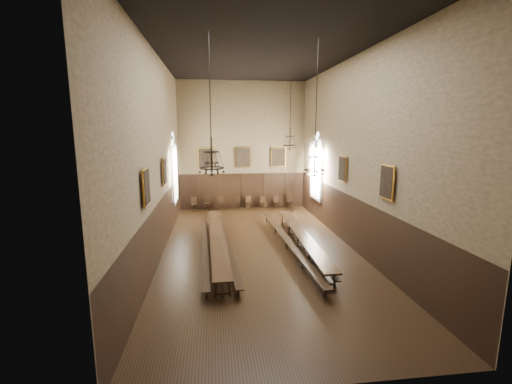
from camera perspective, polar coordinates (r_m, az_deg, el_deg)
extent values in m
cube|color=black|center=(16.60, 0.47, -9.55)|extent=(9.00, 18.00, 0.02)
cube|color=black|center=(15.97, 0.52, 22.53)|extent=(9.00, 18.00, 0.02)
cube|color=#92795A|center=(24.60, -2.29, 7.67)|extent=(9.00, 0.02, 9.00)
cube|color=#92795A|center=(6.88, 10.41, 0.71)|extent=(9.00, 0.02, 9.00)
cube|color=#92795A|center=(15.71, -16.13, 5.79)|extent=(0.02, 18.00, 9.00)
cube|color=#92795A|center=(16.85, 15.97, 6.08)|extent=(0.02, 18.00, 9.00)
cube|color=black|center=(16.14, -6.49, -7.38)|extent=(0.97, 9.95, 0.07)
cube|color=black|center=(16.63, 7.70, -7.05)|extent=(0.86, 9.29, 0.06)
cube|color=black|center=(16.14, -8.61, -8.68)|extent=(0.67, 9.63, 0.05)
cube|color=black|center=(16.25, -4.93, -8.44)|extent=(0.80, 9.83, 0.05)
cube|color=black|center=(16.60, 5.19, -7.89)|extent=(0.80, 10.77, 0.05)
cube|color=black|center=(16.85, 8.87, -7.92)|extent=(0.83, 9.21, 0.05)
cube|color=black|center=(24.52, -10.21, -2.06)|extent=(0.53, 0.53, 0.05)
cube|color=black|center=(24.65, -10.20, -1.40)|extent=(0.41, 0.18, 0.50)
cube|color=black|center=(24.62, -8.10, -1.88)|extent=(0.44, 0.44, 0.05)
cube|color=black|center=(24.75, -8.10, -1.20)|extent=(0.44, 0.04, 0.53)
cube|color=black|center=(24.56, -5.82, -1.92)|extent=(0.50, 0.50, 0.05)
cube|color=black|center=(24.69, -5.84, -1.26)|extent=(0.42, 0.13, 0.50)
cube|color=black|center=(24.59, -3.18, -1.96)|extent=(0.49, 0.49, 0.05)
cube|color=black|center=(24.70, -3.21, -1.36)|extent=(0.38, 0.16, 0.46)
cube|color=black|center=(24.62, -1.15, -1.85)|extent=(0.53, 0.53, 0.05)
cube|color=black|center=(24.74, -1.19, -1.21)|extent=(0.40, 0.17, 0.49)
cube|color=black|center=(24.81, 1.19, -1.83)|extent=(0.45, 0.45, 0.05)
cube|color=black|center=(24.92, 1.13, -1.24)|extent=(0.38, 0.11, 0.46)
cube|color=black|center=(24.98, 3.53, -1.76)|extent=(0.43, 0.43, 0.05)
cube|color=black|center=(25.09, 3.47, -1.17)|extent=(0.39, 0.08, 0.46)
cube|color=black|center=(25.13, 5.71, -1.58)|extent=(0.49, 0.49, 0.05)
cube|color=black|center=(25.26, 5.62, -0.91)|extent=(0.44, 0.09, 0.53)
cylinder|color=black|center=(17.99, -7.68, 14.53)|extent=(0.03, 0.03, 4.04)
torus|color=black|center=(18.02, -7.45, 4.87)|extent=(0.82, 0.82, 0.05)
torus|color=black|center=(17.97, -7.49, 6.56)|extent=(0.52, 0.52, 0.04)
cylinder|color=black|center=(17.98, -7.48, 6.25)|extent=(0.06, 0.06, 1.16)
cylinder|color=black|center=(18.80, 5.81, 15.58)|extent=(0.03, 0.03, 3.25)
torus|color=black|center=(18.73, 5.67, 7.75)|extent=(0.76, 0.76, 0.04)
torus|color=black|center=(18.72, 5.69, 9.25)|extent=(0.48, 0.48, 0.04)
cylinder|color=black|center=(18.72, 5.69, 8.98)|extent=(0.05, 0.05, 1.07)
cylinder|color=black|center=(12.81, -7.71, 17.23)|extent=(0.03, 0.03, 3.62)
torus|color=black|center=(12.79, -7.39, 3.99)|extent=(0.92, 0.92, 0.05)
torus|color=black|center=(12.74, -7.45, 6.66)|extent=(0.59, 0.59, 0.04)
cylinder|color=black|center=(12.75, -7.44, 6.17)|extent=(0.07, 0.07, 1.31)
cylinder|color=black|center=(13.81, 10.09, 15.96)|extent=(0.03, 0.03, 3.95)
torus|color=black|center=(13.83, 9.70, 3.61)|extent=(0.81, 0.81, 0.05)
torus|color=black|center=(13.78, 9.77, 5.78)|extent=(0.51, 0.51, 0.04)
cylinder|color=black|center=(13.79, 9.76, 5.38)|extent=(0.06, 0.06, 1.14)
cube|color=#B47E2B|center=(24.44, -8.37, 5.67)|extent=(1.10, 0.12, 1.40)
cube|color=black|center=(24.44, -8.37, 5.67)|extent=(0.98, 0.02, 1.28)
cube|color=#B47E2B|center=(24.52, -2.25, 5.79)|extent=(1.10, 0.12, 1.40)
cube|color=black|center=(24.52, -2.25, 5.79)|extent=(0.98, 0.02, 1.28)
cube|color=#B47E2B|center=(24.87, 3.76, 5.84)|extent=(1.10, 0.12, 1.40)
cube|color=black|center=(24.87, 3.76, 5.84)|extent=(0.98, 0.02, 1.28)
cube|color=#B47E2B|center=(16.75, -15.03, 3.35)|extent=(0.12, 1.00, 1.30)
cube|color=black|center=(16.75, -15.03, 3.35)|extent=(0.02, 0.88, 1.18)
cube|color=#B47E2B|center=(12.35, -17.84, 0.83)|extent=(0.12, 1.00, 1.30)
cube|color=black|center=(12.35, -17.84, 0.83)|extent=(0.02, 0.88, 1.18)
cube|color=#B47E2B|center=(17.79, 14.21, 3.77)|extent=(0.12, 1.00, 1.30)
cube|color=black|center=(17.79, 14.21, 3.77)|extent=(0.02, 0.88, 1.18)
cube|color=#B47E2B|center=(13.73, 20.97, 1.55)|extent=(0.12, 1.00, 1.30)
cube|color=black|center=(13.73, 20.97, 1.55)|extent=(0.02, 0.88, 1.18)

